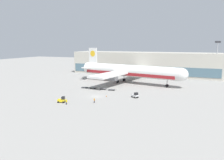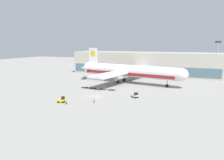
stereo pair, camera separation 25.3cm
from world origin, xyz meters
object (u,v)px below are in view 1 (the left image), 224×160
(light_mast, at_px, (217,57))
(baggage_dolly_second, at_px, (93,88))
(baggage_tug_foreground, at_px, (62,100))
(ground_crew_far, at_px, (66,101))
(airplane_main, at_px, (127,71))
(baggage_dolly_lead, at_px, (85,87))
(baggage_dolly_third, at_px, (103,89))
(baggage_tug_mid, at_px, (135,95))
(baggage_dolly_trail, at_px, (112,89))
(traffic_cone_near, at_px, (106,96))
(ground_crew_near, at_px, (94,100))

(light_mast, bearing_deg, baggage_dolly_second, -138.03)
(baggage_tug_foreground, relative_size, ground_crew_far, 1.52)
(light_mast, xyz_separation_m, baggage_tug_foreground, (-48.65, -68.63, -11.23))
(baggage_tug_foreground, bearing_deg, airplane_main, 62.16)
(baggage_dolly_lead, distance_m, baggage_dolly_third, 8.75)
(ground_crew_far, bearing_deg, baggage_dolly_second, 90.88)
(light_mast, bearing_deg, ground_crew_far, -123.15)
(airplane_main, xyz_separation_m, baggage_tug_mid, (12.80, -28.14, -4.96))
(light_mast, bearing_deg, baggage_dolly_trail, -132.40)
(airplane_main, height_order, baggage_tug_foreground, airplane_main)
(airplane_main, xyz_separation_m, traffic_cone_near, (2.51, -30.54, -5.54))
(baggage_dolly_second, distance_m, baggage_dolly_trail, 8.69)
(traffic_cone_near, bearing_deg, baggage_dolly_lead, 144.93)
(baggage_dolly_trail, distance_m, ground_crew_far, 25.87)
(baggage_dolly_third, distance_m, ground_crew_far, 25.69)
(airplane_main, bearing_deg, baggage_dolly_second, -103.54)
(baggage_dolly_second, bearing_deg, baggage_dolly_lead, -178.57)
(light_mast, height_order, baggage_tug_foreground, light_mast)
(light_mast, xyz_separation_m, baggage_dolly_third, (-44.87, -44.47, -11.72))
(baggage_dolly_trail, bearing_deg, baggage_dolly_lead, 177.72)
(airplane_main, relative_size, baggage_dolly_second, 15.44)
(baggage_dolly_lead, xyz_separation_m, baggage_dolly_third, (8.74, 0.41, 0.00))
(baggage_dolly_lead, xyz_separation_m, baggage_dolly_second, (4.05, 0.30, 0.00))
(airplane_main, relative_size, ground_crew_far, 31.82)
(airplane_main, relative_size, ground_crew_near, 34.01)
(baggage_dolly_third, distance_m, traffic_cone_near, 12.78)
(airplane_main, distance_m, ground_crew_near, 40.41)
(airplane_main, bearing_deg, baggage_tug_foreground, -89.85)
(baggage_tug_mid, xyz_separation_m, baggage_dolly_trail, (-12.71, 8.36, -0.49))
(airplane_main, distance_m, baggage_tug_foreground, 44.60)
(baggage_tug_foreground, distance_m, ground_crew_near, 10.77)
(light_mast, distance_m, baggage_dolly_trail, 61.73)
(ground_crew_near, relative_size, ground_crew_far, 0.94)
(baggage_dolly_trail, height_order, ground_crew_near, ground_crew_near)
(baggage_dolly_lead, distance_m, traffic_cone_near, 18.52)
(ground_crew_near, bearing_deg, baggage_tug_mid, -92.52)
(baggage_tug_foreground, bearing_deg, baggage_dolly_trail, 54.10)
(baggage_dolly_lead, height_order, baggage_dolly_second, same)
(ground_crew_near, bearing_deg, traffic_cone_near, -51.87)
(baggage_dolly_second, relative_size, baggage_dolly_trail, 1.00)
(light_mast, xyz_separation_m, ground_crew_far, (-45.81, -70.14, -11.03))
(baggage_dolly_third, distance_m, baggage_dolly_trail, 4.01)
(baggage_dolly_third, xyz_separation_m, baggage_dolly_trail, (4.00, -0.28, 0.00))
(ground_crew_far, bearing_deg, baggage_dolly_third, 80.44)
(airplane_main, distance_m, ground_crew_far, 45.67)
(baggage_tug_mid, height_order, baggage_dolly_second, baggage_tug_mid)
(light_mast, height_order, baggage_dolly_lead, light_mast)
(baggage_dolly_lead, bearing_deg, baggage_tug_mid, -20.78)
(baggage_dolly_trail, xyz_separation_m, ground_crew_near, (2.36, -20.27, 0.60))
(ground_crew_near, xyz_separation_m, traffic_cone_near, (0.05, 9.51, -0.70))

